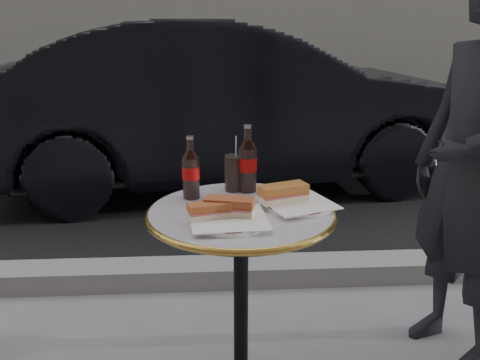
{
  "coord_description": "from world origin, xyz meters",
  "views": [
    {
      "loc": [
        -0.1,
        -1.63,
        1.34
      ],
      "look_at": [
        0.0,
        0.05,
        0.82
      ],
      "focal_mm": 40.0,
      "sensor_mm": 36.0,
      "label": 1
    }
  ],
  "objects": [
    {
      "name": "asphalt_road",
      "position": [
        0.0,
        5.0,
        0.0
      ],
      "size": [
        40.0,
        8.0,
        0.0
      ],
      "primitive_type": "cube",
      "color": "black",
      "rests_on": "ground"
    },
    {
      "name": "pedestrian",
      "position": [
        0.89,
        0.22,
        0.78
      ],
      "size": [
        0.52,
        0.66,
        1.57
      ],
      "primitive_type": "imported",
      "rotation": [
        0.0,
        0.0,
        -1.28
      ],
      "color": "black",
      "rests_on": "ground"
    },
    {
      "name": "plate_right",
      "position": [
        0.19,
        0.02,
        0.74
      ],
      "size": [
        0.26,
        0.26,
        0.01
      ],
      "primitive_type": "cylinder",
      "rotation": [
        0.0,
        0.0,
        0.18
      ],
      "color": "white",
      "rests_on": "bistro_table"
    },
    {
      "name": "bistro_table",
      "position": [
        0.0,
        0.0,
        0.37
      ],
      "size": [
        0.62,
        0.62,
        0.73
      ],
      "primitive_type": null,
      "color": "#BAB2C4",
      "rests_on": "ground"
    },
    {
      "name": "parked_car",
      "position": [
        0.08,
        2.61,
        0.66
      ],
      "size": [
        1.88,
        4.14,
        1.31
      ],
      "primitive_type": "imported",
      "rotation": [
        0.0,
        0.0,
        1.7
      ],
      "color": "black",
      "rests_on": "ground"
    },
    {
      "name": "cola_bottle_right",
      "position": [
        0.04,
        0.2,
        0.85
      ],
      "size": [
        0.09,
        0.09,
        0.24
      ],
      "primitive_type": null,
      "rotation": [
        0.0,
        0.0,
        -0.39
      ],
      "color": "black",
      "rests_on": "bistro_table"
    },
    {
      "name": "sandwich_left_b",
      "position": [
        -0.04,
        -0.08,
        0.77
      ],
      "size": [
        0.16,
        0.11,
        0.05
      ],
      "primitive_type": "cube",
      "rotation": [
        0.0,
        0.0,
        -0.25
      ],
      "color": "#A04A28",
      "rests_on": "plate_left"
    },
    {
      "name": "sandwich_right",
      "position": [
        0.14,
        0.04,
        0.77
      ],
      "size": [
        0.18,
        0.13,
        0.06
      ],
      "primitive_type": "cube",
      "rotation": [
        0.0,
        0.0,
        0.35
      ],
      "color": "#AE642C",
      "rests_on": "plate_right"
    },
    {
      "name": "plate_left",
      "position": [
        -0.04,
        -0.11,
        0.74
      ],
      "size": [
        0.27,
        0.27,
        0.01
      ],
      "primitive_type": "cylinder",
      "rotation": [
        0.0,
        0.0,
        -0.1
      ],
      "color": "white",
      "rests_on": "bistro_table"
    },
    {
      "name": "curb",
      "position": [
        0.0,
        0.9,
        0.05
      ],
      "size": [
        40.0,
        0.2,
        0.12
      ],
      "primitive_type": "cube",
      "color": "gray",
      "rests_on": "ground"
    },
    {
      "name": "cola_bottle_left",
      "position": [
        -0.16,
        0.13,
        0.84
      ],
      "size": [
        0.08,
        0.08,
        0.22
      ],
      "primitive_type": null,
      "rotation": [
        0.0,
        0.0,
        -0.32
      ],
      "color": "black",
      "rests_on": "bistro_table"
    },
    {
      "name": "sandwich_left_a",
      "position": [
        -0.1,
        -0.1,
        0.77
      ],
      "size": [
        0.14,
        0.09,
        0.05
      ],
      "primitive_type": "cube",
      "rotation": [
        0.0,
        0.0,
        0.25
      ],
      "color": "#AD552B",
      "rests_on": "plate_left"
    },
    {
      "name": "cola_glass",
      "position": [
        -0.01,
        0.21,
        0.8
      ],
      "size": [
        0.08,
        0.08,
        0.13
      ],
      "primitive_type": "cylinder",
      "rotation": [
        0.0,
        0.0,
        -0.23
      ],
      "color": "black",
      "rests_on": "bistro_table"
    }
  ]
}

